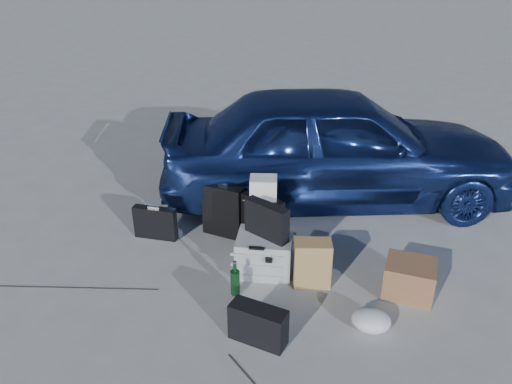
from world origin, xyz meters
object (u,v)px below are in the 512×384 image
green_bottle (235,279)px  suitcase_right (262,222)px  pelican_case (264,253)px  car (337,145)px  cardboard_box (409,278)px  duffel_bag (240,213)px  briefcase (155,223)px  suitcase_left (224,210)px

green_bottle → suitcase_right: bearing=93.0°
pelican_case → car: bearing=67.5°
car → cardboard_box: bearing=-170.2°
duffel_bag → green_bottle: green_bottle is taller
briefcase → car: bearing=38.1°
car → briefcase: 2.26m
suitcase_right → briefcase: bearing=-143.4°
car → suitcase_right: size_ratio=7.36×
suitcase_right → duffel_bag: size_ratio=0.90×
car → cardboard_box: size_ratio=9.53×
pelican_case → briefcase: 1.28m
car → briefcase: car is taller
car → suitcase_left: size_ratio=7.12×
car → briefcase: (-1.56, -1.55, -0.51)m
suitcase_left → duffel_bag: (0.09, 0.22, -0.13)m
suitcase_left → suitcase_right: (0.46, -0.07, -0.01)m
briefcase → suitcase_left: bearing=19.6°
cardboard_box → car: bearing=122.4°
cardboard_box → briefcase: bearing=178.6°
duffel_bag → green_bottle: 1.21m
car → cardboard_box: 1.98m
suitcase_right → green_bottle: bearing=-63.1°
duffel_bag → suitcase_right: bearing=-36.1°
suitcase_right → car: bearing=94.5°
car → suitcase_left: bearing=120.7°
car → briefcase: bearing=112.2°
pelican_case → suitcase_right: suitcase_right is taller
suitcase_left → duffel_bag: size_ratio=0.93×
cardboard_box → green_bottle: 1.53m
briefcase → cardboard_box: size_ratio=1.07×
suitcase_right → duffel_bag: (-0.37, 0.29, -0.12)m
cardboard_box → suitcase_left: bearing=168.9°
briefcase → green_bottle: briefcase is taller
green_bottle → cardboard_box: bearing=20.3°
suitcase_right → cardboard_box: bearing=12.2°
briefcase → suitcase_right: size_ratio=0.83×
cardboard_box → duffel_bag: bearing=161.9°
duffel_bag → cardboard_box: 1.94m
car → cardboard_box: (1.02, -1.61, -0.53)m
suitcase_right → duffel_bag: 0.49m
duffel_bag → cardboard_box: size_ratio=1.44×
suitcase_left → cardboard_box: (1.94, -0.38, -0.12)m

